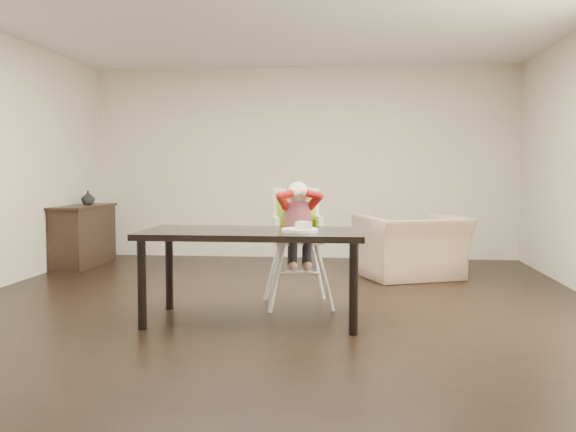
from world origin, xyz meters
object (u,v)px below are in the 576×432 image
object	(u,v)px
dining_table	(253,240)
high_chair	(298,218)
armchair	(412,236)
sideboard	(84,235)

from	to	relation	value
dining_table	high_chair	bearing A→B (deg)	65.61
dining_table	armchair	xyz separation A→B (m)	(1.48, 2.28, -0.19)
high_chair	dining_table	bearing A→B (deg)	-126.02
dining_table	high_chair	distance (m)	0.74
sideboard	high_chair	bearing A→B (deg)	-35.89
high_chair	armchair	bearing A→B (deg)	42.34
armchair	sideboard	size ratio (longest dim) A/B	0.88
dining_table	armchair	world-z (taller)	armchair
high_chair	sideboard	xyz separation A→B (m)	(-2.99, 2.17, -0.40)
armchair	sideboard	xyz separation A→B (m)	(-4.17, 0.55, -0.09)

